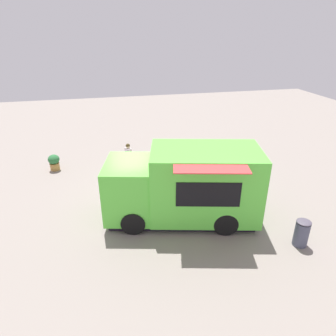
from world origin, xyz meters
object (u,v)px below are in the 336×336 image
object	(u,v)px
person_customer	(129,154)
trash_bin	(302,233)
planter_flowering_far	(213,154)
planter_flowering_near	(54,162)
food_truck	(185,187)

from	to	relation	value
person_customer	trash_bin	xyz separation A→B (m)	(7.66, 4.48, 0.09)
planter_flowering_far	planter_flowering_near	bearing A→B (deg)	-94.60
food_truck	planter_flowering_far	world-z (taller)	food_truck
planter_flowering_near	trash_bin	size ratio (longest dim) A/B	0.86
food_truck	person_customer	xyz separation A→B (m)	(-5.44, -1.39, -0.88)
person_customer	planter_flowering_far	size ratio (longest dim) A/B	1.20
food_truck	planter_flowering_far	distance (m)	5.40
planter_flowering_far	food_truck	bearing A→B (deg)	-31.23
planter_flowering_far	trash_bin	size ratio (longest dim) A/B	0.86
person_customer	food_truck	bearing A→B (deg)	14.35
planter_flowering_near	planter_flowering_far	world-z (taller)	planter_flowering_far
food_truck	planter_flowering_far	bearing A→B (deg)	148.77
person_customer	trash_bin	world-z (taller)	person_customer
planter_flowering_near	planter_flowering_far	distance (m)	7.70
person_customer	planter_flowering_far	world-z (taller)	person_customer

